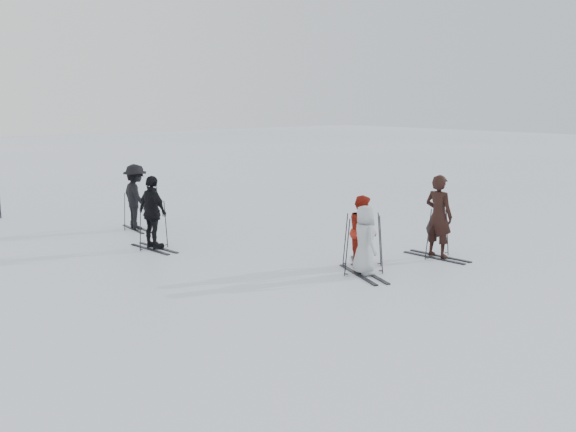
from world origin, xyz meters
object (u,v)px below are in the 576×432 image
at_px(skier_grey, 364,241).
at_px(skier_uphill_left, 153,213).
at_px(skier_red, 363,232).
at_px(skier_near_dark, 438,217).
at_px(skier_uphill_far, 136,197).

bearing_deg(skier_grey, skier_uphill_left, 45.09).
bearing_deg(skier_red, skier_near_dark, -66.96).
height_order(skier_grey, skier_uphill_far, skier_uphill_far).
bearing_deg(skier_red, skier_uphill_far, 56.08).
xyz_separation_m(skier_near_dark, skier_grey, (-2.52, 0.04, -0.24)).
xyz_separation_m(skier_near_dark, skier_uphill_far, (-4.09, 7.86, -0.05)).
relative_size(skier_grey, skier_uphill_left, 0.81).
xyz_separation_m(skier_near_dark, skier_uphill_left, (-4.93, 5.20, -0.07)).
height_order(skier_near_dark, skier_grey, skier_near_dark).
xyz_separation_m(skier_red, skier_uphill_far, (-2.10, 7.26, 0.14)).
bearing_deg(skier_grey, skier_uphill_far, 31.45).
distance_m(skier_uphill_left, skier_uphill_far, 2.79).
bearing_deg(skier_near_dark, skier_uphill_far, 23.77).
relative_size(skier_red, skier_grey, 1.07).
height_order(skier_grey, skier_uphill_left, skier_uphill_left).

